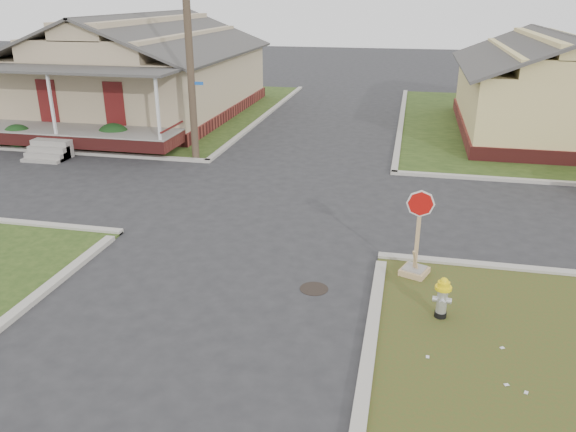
# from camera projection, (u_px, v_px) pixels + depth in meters

# --- Properties ---
(ground) EXTENTS (120.00, 120.00, 0.00)m
(ground) POSITION_uv_depth(u_px,v_px,m) (227.00, 269.00, 13.46)
(ground) COLOR #27272A
(ground) RESTS_ON ground
(verge_far_left) EXTENTS (19.00, 19.00, 0.05)m
(verge_far_left) POSITION_uv_depth(u_px,v_px,m) (109.00, 108.00, 32.36)
(verge_far_left) COLOR #293F16
(verge_far_left) RESTS_ON ground
(curbs) EXTENTS (80.00, 40.00, 0.12)m
(curbs) POSITION_uv_depth(u_px,v_px,m) (276.00, 200.00, 18.00)
(curbs) COLOR #AFAA9E
(curbs) RESTS_ON ground
(manhole) EXTENTS (0.64, 0.64, 0.01)m
(manhole) POSITION_uv_depth(u_px,v_px,m) (314.00, 289.00, 12.57)
(manhole) COLOR black
(manhole) RESTS_ON ground
(corner_house) EXTENTS (10.10, 15.50, 5.30)m
(corner_house) POSITION_uv_depth(u_px,v_px,m) (143.00, 72.00, 29.74)
(corner_house) COLOR maroon
(corner_house) RESTS_ON ground
(side_house_yellow) EXTENTS (7.60, 11.60, 4.70)m
(side_house_yellow) POSITION_uv_depth(u_px,v_px,m) (546.00, 87.00, 25.65)
(side_house_yellow) COLOR maroon
(side_house_yellow) RESTS_ON ground
(utility_pole) EXTENTS (1.80, 0.28, 9.00)m
(utility_pole) POSITION_uv_depth(u_px,v_px,m) (188.00, 37.00, 20.65)
(utility_pole) COLOR #483729
(utility_pole) RESTS_ON ground
(fire_hydrant) EXTENTS (0.33, 0.33, 0.89)m
(fire_hydrant) POSITION_uv_depth(u_px,v_px,m) (442.00, 296.00, 11.22)
(fire_hydrant) COLOR black
(fire_hydrant) RESTS_ON ground
(stop_sign) EXTENTS (0.59, 0.58, 2.09)m
(stop_sign) POSITION_uv_depth(u_px,v_px,m) (416.00, 257.00, 12.96)
(stop_sign) COLOR tan
(stop_sign) RESTS_ON ground
(hedge_left) EXTENTS (1.35, 1.10, 1.03)m
(hedge_left) POSITION_uv_depth(u_px,v_px,m) (18.00, 136.00, 23.72)
(hedge_left) COLOR black
(hedge_left) RESTS_ON verge_far_left
(hedge_right) EXTENTS (1.42, 1.16, 1.09)m
(hedge_right) POSITION_uv_depth(u_px,v_px,m) (114.00, 136.00, 23.54)
(hedge_right) COLOR black
(hedge_right) RESTS_ON verge_far_left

